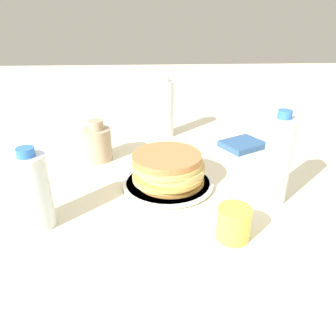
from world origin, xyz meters
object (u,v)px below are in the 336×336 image
Objects in this scene: pancake_stack at (168,168)px; water_bottle_mid at (34,191)px; plate at (168,184)px; water_bottle_far at (165,109)px; cream_jug at (98,143)px; juice_glass at (234,223)px; water_bottle_near at (277,161)px.

pancake_stack is 1.06× the size of water_bottle_mid.
water_bottle_far is (-0.38, 0.01, 0.09)m from plate.
plate is at bearing -22.60° from pancake_stack.
cream_jug reaches higher than pancake_stack.
pancake_stack is 0.27m from cream_jug.
cream_jug is at bearing -131.49° from plate.
water_bottle_far is at bearing 150.78° from water_bottle_mid.
cream_jug is at bearing 166.19° from water_bottle_mid.
cream_jug is at bearing -140.91° from juice_glass.
plate is 3.40× the size of juice_glass.
water_bottle_far reaches higher than juice_glass.
water_bottle_near is at bearing 71.73° from plate.
water_bottle_far is (-0.60, -0.11, 0.07)m from juice_glass.
pancake_stack reaches higher than juice_glass.
juice_glass is 0.39× the size of water_bottle_mid.
juice_glass is 0.33× the size of water_bottle_far.
cream_jug is 0.53m from water_bottle_near.
plate is at bearing -151.17° from juice_glass.
pancake_stack is 0.38m from water_bottle_far.
water_bottle_near reaches higher than juice_glass.
plate is 0.39m from water_bottle_far.
water_bottle_mid is (-0.07, -0.41, 0.05)m from juice_glass.
plate is 0.34m from water_bottle_mid.
water_bottle_far is at bearing 178.45° from plate.
water_bottle_far reaches higher than cream_jug.
plate is 1.91× the size of cream_jug.
water_bottle_far is (-0.20, 0.22, 0.05)m from cream_jug.
plate is 0.25m from juice_glass.
cream_jug reaches higher than plate.
water_bottle_near is (0.27, 0.46, 0.05)m from cream_jug.
cream_jug is 0.59× the size of water_bottle_far.
plate is 0.28m from water_bottle_near.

